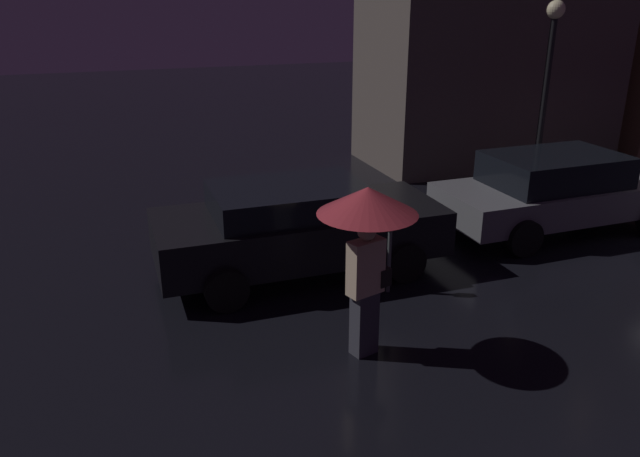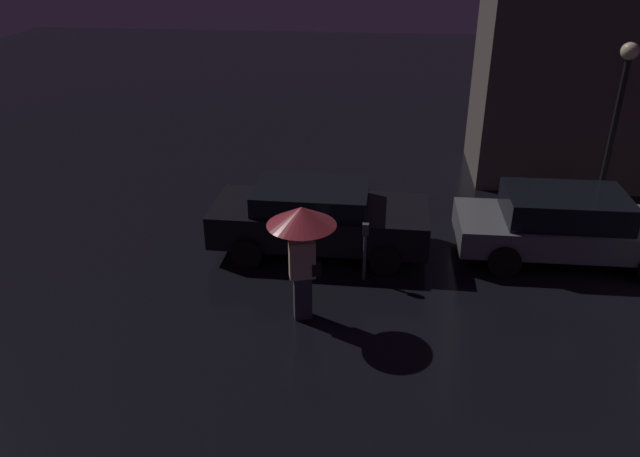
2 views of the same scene
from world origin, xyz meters
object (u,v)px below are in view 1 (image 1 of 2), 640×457
object	(u,v)px
parked_car_black	(298,226)
parking_meter	(390,245)
street_lamp_near	(549,66)
parked_car_grey	(558,190)
pedestrian_with_umbrella	(367,221)

from	to	relation	value
parked_car_black	parking_meter	bearing A→B (deg)	-48.03
parking_meter	street_lamp_near	world-z (taller)	street_lamp_near
parked_car_black	street_lamp_near	world-z (taller)	street_lamp_near
parked_car_grey	parking_meter	world-z (taller)	parked_car_grey
parked_car_black	parked_car_grey	bearing A→B (deg)	2.78
parking_meter	street_lamp_near	xyz separation A→B (m)	(5.30, 3.52, 1.94)
parked_car_grey	pedestrian_with_umbrella	xyz separation A→B (m)	(-5.04, -2.73, 0.97)
parked_car_black	street_lamp_near	bearing A→B (deg)	21.33
parked_car_grey	parking_meter	distance (m)	4.25
parking_meter	pedestrian_with_umbrella	bearing A→B (deg)	-125.68
parked_car_black	parked_car_grey	distance (m)	5.05
street_lamp_near	parked_car_black	bearing A→B (deg)	-159.37
parked_car_black	parking_meter	world-z (taller)	parked_car_black
parked_car_grey	street_lamp_near	xyz separation A→B (m)	(1.26, 2.19, 1.94)
pedestrian_with_umbrella	parked_car_grey	bearing A→B (deg)	-167.46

